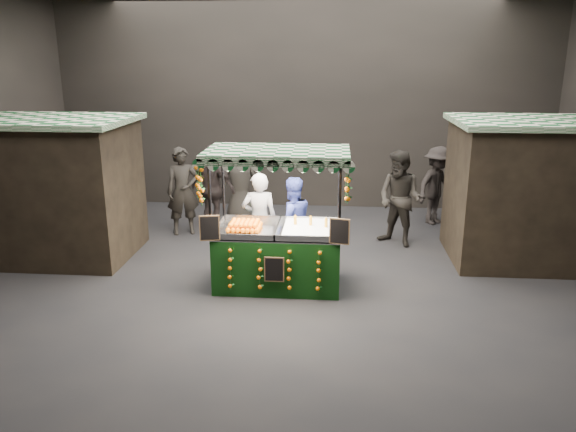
{
  "coord_description": "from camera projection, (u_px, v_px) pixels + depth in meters",
  "views": [
    {
      "loc": [
        0.79,
        -8.74,
        3.71
      ],
      "look_at": [
        0.03,
        0.38,
        1.05
      ],
      "focal_mm": 34.97,
      "sensor_mm": 36.0,
      "label": 1
    }
  ],
  "objects": [
    {
      "name": "market_hall",
      "position": [
        284.0,
        76.0,
        8.52
      ],
      "size": [
        12.1,
        10.1,
        5.05
      ],
      "color": "black",
      "rests_on": "ground"
    },
    {
      "name": "neighbour_stall_right",
      "position": [
        533.0,
        191.0,
        10.18
      ],
      "size": [
        3.0,
        2.2,
        2.6
      ],
      "color": "black",
      "rests_on": "ground"
    },
    {
      "name": "ground",
      "position": [
        285.0,
        282.0,
        9.46
      ],
      "size": [
        12.0,
        12.0,
        0.0
      ],
      "primitive_type": "plane",
      "color": "black",
      "rests_on": "ground"
    },
    {
      "name": "juice_stall",
      "position": [
        278.0,
        246.0,
        9.12
      ],
      "size": [
        2.34,
        1.38,
        2.27
      ],
      "color": "black",
      "rests_on": "ground"
    },
    {
      "name": "vendor_blue",
      "position": [
        292.0,
        222.0,
        9.98
      ],
      "size": [
        0.98,
        0.9,
        1.64
      ],
      "rotation": [
        0.0,
        0.0,
        3.57
      ],
      "color": "navy",
      "rests_on": "ground"
    },
    {
      "name": "vendor_grey",
      "position": [
        259.0,
        220.0,
        9.96
      ],
      "size": [
        0.67,
        0.48,
        1.72
      ],
      "rotation": [
        0.0,
        0.0,
        3.25
      ],
      "color": "gray",
      "rests_on": "ground"
    },
    {
      "name": "shopper_2",
      "position": [
        213.0,
        189.0,
        11.94
      ],
      "size": [
        1.2,
        0.88,
        1.88
      ],
      "rotation": [
        0.0,
        0.0,
        2.71
      ],
      "color": "#2A2222",
      "rests_on": "ground"
    },
    {
      "name": "neighbour_stall_left",
      "position": [
        54.0,
        188.0,
        10.4
      ],
      "size": [
        3.0,
        2.2,
        2.6
      ],
      "color": "black",
      "rests_on": "ground"
    },
    {
      "name": "shopper_1",
      "position": [
        400.0,
        199.0,
        11.05
      ],
      "size": [
        1.18,
        1.14,
        1.91
      ],
      "rotation": [
        0.0,
        0.0,
        -0.66
      ],
      "color": "black",
      "rests_on": "ground"
    },
    {
      "name": "shopper_4",
      "position": [
        240.0,
        183.0,
        12.58
      ],
      "size": [
        1.04,
        0.88,
        1.81
      ],
      "rotation": [
        0.0,
        0.0,
        3.55
      ],
      "color": "#292621",
      "rests_on": "ground"
    },
    {
      "name": "shopper_0",
      "position": [
        183.0,
        191.0,
        11.78
      ],
      "size": [
        0.79,
        0.65,
        1.86
      ],
      "rotation": [
        0.0,
        0.0,
        0.36
      ],
      "color": "black",
      "rests_on": "ground"
    },
    {
      "name": "shopper_3",
      "position": [
        437.0,
        186.0,
        12.5
      ],
      "size": [
        1.28,
        1.24,
        1.75
      ],
      "rotation": [
        0.0,
        0.0,
        0.73
      ],
      "color": "black",
      "rests_on": "ground"
    }
  ]
}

